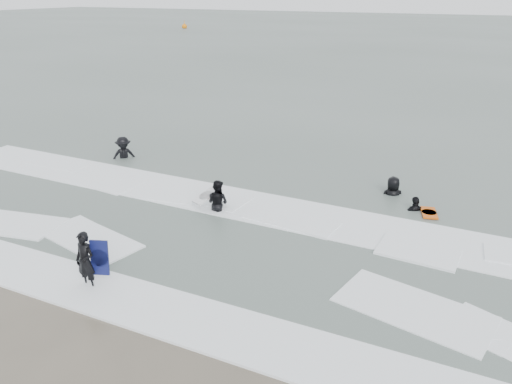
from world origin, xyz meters
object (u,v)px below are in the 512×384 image
at_px(surfer_breaker, 124,159).
at_px(buoy, 184,26).
at_px(surfer_wading, 218,211).
at_px(surfer_right_far, 392,195).
at_px(surfer_centre, 89,287).
at_px(surfer_right_near, 415,211).

bearing_deg(surfer_breaker, buoy, 75.37).
height_order(surfer_wading, surfer_breaker, surfer_breaker).
bearing_deg(buoy, surfer_right_far, -51.12).
xyz_separation_m(surfer_breaker, buoy, (-42.64, 69.00, 0.42)).
relative_size(surfer_right_far, buoy, 1.15).
bearing_deg(buoy, surfer_wading, -55.55).
bearing_deg(buoy, surfer_centre, -57.90).
relative_size(surfer_breaker, surfer_right_near, 1.14).
xyz_separation_m(surfer_wading, surfer_right_near, (6.32, 3.09, 0.00)).
bearing_deg(buoy, surfer_right_near, -51.05).
bearing_deg(surfer_right_near, surfer_centre, 13.82).
bearing_deg(surfer_right_near, surfer_wading, -12.12).
distance_m(surfer_breaker, surfer_right_far, 12.16).
bearing_deg(surfer_centre, surfer_breaker, 128.58).
distance_m(surfer_right_near, surfer_right_far, 1.52).
xyz_separation_m(surfer_wading, buoy, (-49.47, 72.11, 0.42)).
bearing_deg(surfer_right_far, surfer_centre, 32.19).
distance_m(surfer_breaker, surfer_right_near, 13.15).
relative_size(surfer_centre, surfer_right_near, 0.96).
relative_size(surfer_centre, surfer_wading, 0.95).
height_order(surfer_right_far, buoy, buoy).
height_order(surfer_centre, surfer_wading, surfer_wading).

